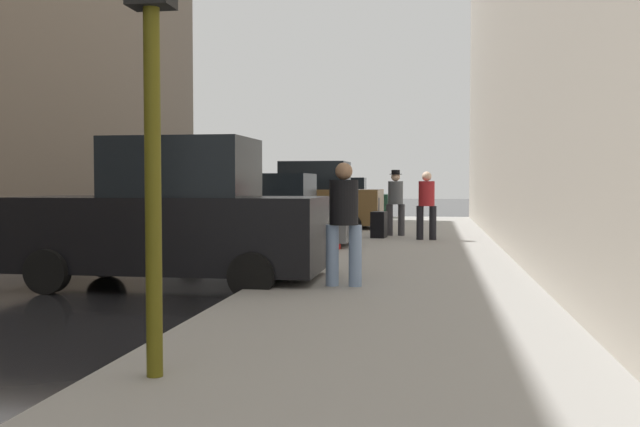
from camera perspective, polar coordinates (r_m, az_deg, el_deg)
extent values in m
plane|color=black|center=(12.35, -23.02, -5.08)|extent=(120.00, 120.00, 0.00)
cube|color=gray|center=(10.49, 6.12, -5.79)|extent=(4.00, 40.00, 0.15)
cube|color=black|center=(11.02, -11.85, -1.54)|extent=(4.60, 1.84, 1.10)
cube|color=black|center=(10.92, -10.92, 3.58)|extent=(2.07, 1.56, 0.90)
cylinder|color=black|center=(12.49, -16.75, -3.42)|extent=(0.64, 0.22, 0.64)
cylinder|color=black|center=(10.88, -20.98, -4.35)|extent=(0.64, 0.22, 0.64)
cylinder|color=black|center=(11.51, -3.20, -3.82)|extent=(0.64, 0.22, 0.64)
cylinder|color=black|center=(9.74, -5.51, -4.98)|extent=(0.64, 0.22, 0.64)
cube|color=slate|center=(16.56, -4.67, -0.61)|extent=(4.24, 1.94, 0.84)
cube|color=black|center=(16.49, -4.00, 1.98)|extent=(1.93, 1.61, 0.70)
cylinder|color=black|center=(17.86, -8.12, -1.60)|extent=(0.65, 0.24, 0.64)
cylinder|color=black|center=(16.13, -10.21, -2.05)|extent=(0.65, 0.24, 0.64)
cylinder|color=black|center=(17.19, 0.54, -1.73)|extent=(0.65, 0.24, 0.64)
cylinder|color=black|center=(15.38, -0.64, -2.22)|extent=(0.65, 0.24, 0.64)
cube|color=brown|center=(22.72, -0.89, 0.56)|extent=(4.66, 1.98, 1.10)
cube|color=black|center=(22.66, -0.40, 3.03)|extent=(2.12, 1.63, 0.90)
cylinder|color=black|center=(23.98, -3.95, -0.54)|extent=(0.65, 0.24, 0.64)
cylinder|color=black|center=(22.20, -5.16, -0.79)|extent=(0.65, 0.24, 0.64)
cylinder|color=black|center=(23.39, 3.15, -0.61)|extent=(0.65, 0.24, 0.64)
cylinder|color=black|center=(21.57, 2.50, -0.87)|extent=(0.65, 0.24, 0.64)
cube|color=#193828|center=(29.55, 1.43, 0.75)|extent=(4.26, 1.98, 0.84)
cube|color=black|center=(29.52, 1.81, 2.21)|extent=(1.94, 1.63, 0.70)
cylinder|color=black|center=(30.64, -0.94, 0.12)|extent=(0.65, 0.24, 0.64)
cylinder|color=black|center=(28.82, -1.46, -0.03)|extent=(0.65, 0.24, 0.64)
cylinder|color=black|center=(30.38, 4.16, 0.09)|extent=(0.65, 0.24, 0.64)
cylinder|color=black|center=(28.54, 3.97, -0.06)|extent=(0.65, 0.24, 0.64)
cylinder|color=red|center=(15.38, 1.28, -1.83)|extent=(0.22, 0.22, 0.55)
sphere|color=red|center=(15.36, 1.28, -0.61)|extent=(0.20, 0.20, 0.20)
cylinder|color=red|center=(15.40, 0.69, -1.73)|extent=(0.10, 0.09, 0.09)
cylinder|color=red|center=(15.36, 1.87, -1.74)|extent=(0.10, 0.09, 0.09)
cylinder|color=#514C0F|center=(5.36, -13.26, 6.34)|extent=(0.12, 0.12, 3.60)
cylinder|color=#333338|center=(19.37, 5.58, -0.51)|extent=(0.19, 0.19, 0.85)
cylinder|color=#333338|center=(19.37, 6.53, -0.51)|extent=(0.19, 0.19, 0.85)
cylinder|color=#4C5156|center=(19.35, 6.06, 1.66)|extent=(0.42, 0.42, 0.62)
sphere|color=beige|center=(19.35, 6.07, 2.94)|extent=(0.24, 0.24, 0.24)
cylinder|color=black|center=(19.35, 6.07, 3.15)|extent=(0.34, 0.34, 0.02)
cylinder|color=black|center=(19.35, 6.07, 3.33)|extent=(0.23, 0.23, 0.11)
cylinder|color=black|center=(18.06, 8.00, -0.74)|extent=(0.19, 0.19, 0.85)
cylinder|color=black|center=(18.03, 9.01, -0.75)|extent=(0.19, 0.19, 0.85)
cylinder|color=#A51E23|center=(18.02, 8.52, 1.59)|extent=(0.43, 0.43, 0.62)
sphere|color=beige|center=(18.02, 8.53, 2.96)|extent=(0.24, 0.24, 0.24)
cylinder|color=#728CB2|center=(9.89, 0.99, -3.36)|extent=(0.18, 0.18, 0.85)
cylinder|color=#728CB2|center=(9.86, 2.84, -3.39)|extent=(0.18, 0.18, 0.85)
cylinder|color=black|center=(9.82, 1.92, 0.89)|extent=(0.41, 0.41, 0.62)
sphere|color=#997051|center=(9.82, 1.92, 3.40)|extent=(0.24, 0.24, 0.24)
cube|color=black|center=(18.61, 4.73, -0.89)|extent=(0.41, 0.59, 0.68)
cylinder|color=#333333|center=(18.59, 4.74, 0.71)|extent=(0.02, 0.02, 0.36)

